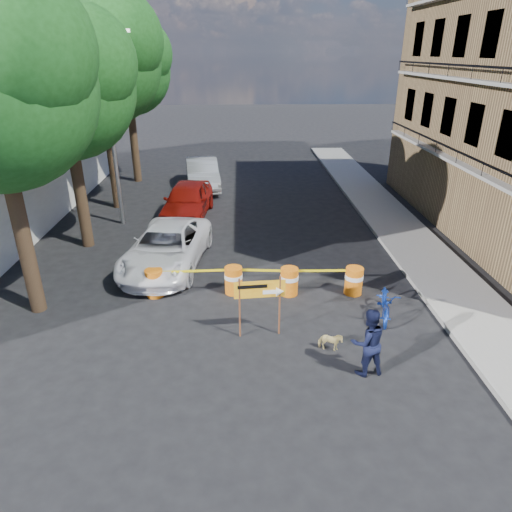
{
  "coord_description": "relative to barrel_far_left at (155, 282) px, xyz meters",
  "views": [
    {
      "loc": [
        -0.68,
        -10.13,
        7.12
      ],
      "look_at": [
        -0.21,
        2.81,
        1.3
      ],
      "focal_mm": 32.0,
      "sensor_mm": 36.0,
      "label": 1
    }
  ],
  "objects": [
    {
      "name": "dog",
      "position": [
        5.01,
        -3.12,
        -0.21
      ],
      "size": [
        0.68,
        0.43,
        0.53
      ],
      "primitive_type": "imported",
      "rotation": [
        0.0,
        0.0,
        1.33
      ],
      "color": "#D2C078",
      "rests_on": "ground"
    },
    {
      "name": "tree_far",
      "position": [
        -3.32,
        14.26,
        5.74
      ],
      "size": [
        5.04,
        4.8,
        8.84
      ],
      "color": "#332316",
      "rests_on": "ground"
    },
    {
      "name": "ground",
      "position": [
        3.42,
        -2.74,
        -0.47
      ],
      "size": [
        120.0,
        120.0,
        0.0
      ],
      "primitive_type": "plane",
      "color": "black",
      "rests_on": "ground"
    },
    {
      "name": "suv_white",
      "position": [
        0.09,
        2.16,
        0.26
      ],
      "size": [
        3.12,
        5.57,
        1.47
      ],
      "primitive_type": "imported",
      "rotation": [
        0.0,
        0.0,
        -0.13
      ],
      "color": "white",
      "rests_on": "ground"
    },
    {
      "name": "sedan_red",
      "position": [
        0.29,
        7.57,
        0.34
      ],
      "size": [
        2.38,
        4.95,
        1.63
      ],
      "primitive_type": "imported",
      "rotation": [
        0.0,
        0.0,
        -0.1
      ],
      "color": "maroon",
      "rests_on": "ground"
    },
    {
      "name": "tree_mid_b",
      "position": [
        -3.31,
        9.26,
        6.24
      ],
      "size": [
        5.67,
        5.4,
        9.62
      ],
      "color": "#332316",
      "rests_on": "ground"
    },
    {
      "name": "barrel_mid_right",
      "position": [
        4.26,
        -0.05,
        0.0
      ],
      "size": [
        0.58,
        0.58,
        0.9
      ],
      "color": "#D3590C",
      "rests_on": "ground"
    },
    {
      "name": "sedan_silver",
      "position": [
        0.62,
        12.66,
        0.34
      ],
      "size": [
        2.34,
        5.09,
        1.62
      ],
      "primitive_type": "imported",
      "rotation": [
        0.0,
        0.0,
        0.13
      ],
      "color": "#9FA2A6",
      "rests_on": "ground"
    },
    {
      "name": "barrel_far_left",
      "position": [
        0.0,
        0.0,
        0.0
      ],
      "size": [
        0.58,
        0.58,
        0.9
      ],
      "color": "#D3590C",
      "rests_on": "ground"
    },
    {
      "name": "sidewalk_east",
      "position": [
        9.62,
        3.26,
        -0.4
      ],
      "size": [
        2.4,
        40.0,
        0.15
      ],
      "primitive_type": "cube",
      "color": "gray",
      "rests_on": "ground"
    },
    {
      "name": "barrel_mid_left",
      "position": [
        2.49,
        0.1,
        0.0
      ],
      "size": [
        0.58,
        0.58,
        0.9
      ],
      "color": "#D3590C",
      "rests_on": "ground"
    },
    {
      "name": "streetlamp",
      "position": [
        -2.51,
        6.76,
        3.9
      ],
      "size": [
        1.25,
        0.18,
        8.0
      ],
      "color": "gray",
      "rests_on": "ground"
    },
    {
      "name": "detour_sign",
      "position": [
        3.39,
        -2.33,
        0.81
      ],
      "size": [
        1.37,
        0.27,
        1.76
      ],
      "rotation": [
        0.0,
        0.0,
        0.08
      ],
      "color": "#592D19",
      "rests_on": "ground"
    },
    {
      "name": "barrel_far_right",
      "position": [
        6.32,
        -0.09,
        0.0
      ],
      "size": [
        0.58,
        0.58,
        0.9
      ],
      "color": "#D3590C",
      "rests_on": "ground"
    },
    {
      "name": "tree_mid_a",
      "position": [
        -3.32,
        4.26,
        5.53
      ],
      "size": [
        5.25,
        5.0,
        8.68
      ],
      "color": "#332316",
      "rests_on": "ground"
    },
    {
      "name": "bicycle",
      "position": [
        6.91,
        -1.54,
        0.46
      ],
      "size": [
        0.87,
        1.11,
        1.86
      ],
      "primitive_type": "imported",
      "rotation": [
        0.0,
        0.0,
        -0.25
      ],
      "color": "#1436A8",
      "rests_on": "ground"
    },
    {
      "name": "pedestrian",
      "position": [
        5.7,
        -4.03,
        0.4
      ],
      "size": [
        0.94,
        0.79,
        1.74
      ],
      "primitive_type": "imported",
      "rotation": [
        0.0,
        0.0,
        3.3
      ],
      "color": "black",
      "rests_on": "ground"
    }
  ]
}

